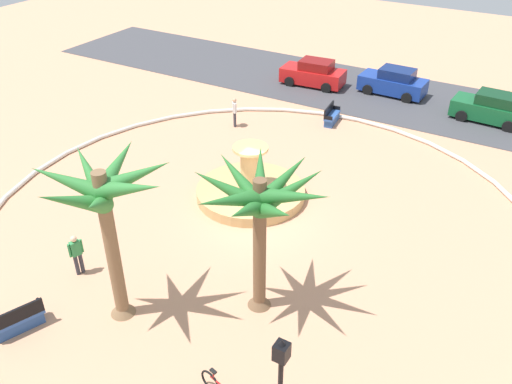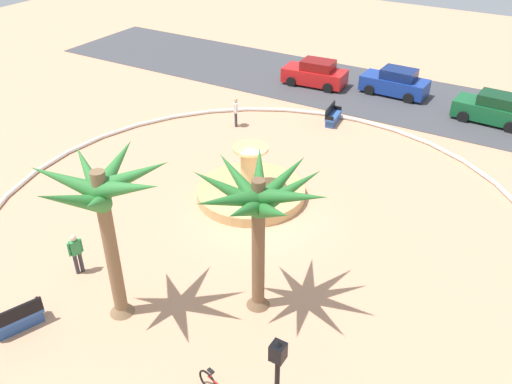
{
  "view_description": "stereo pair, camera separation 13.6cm",
  "coord_description": "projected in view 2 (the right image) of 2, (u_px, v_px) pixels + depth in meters",
  "views": [
    {
      "loc": [
        9.0,
        -15.53,
        12.62
      ],
      "look_at": [
        -0.35,
        0.4,
        1.0
      ],
      "focal_mm": 37.66,
      "sensor_mm": 36.0,
      "label": 1
    },
    {
      "loc": [
        9.11,
        -15.46,
        12.62
      ],
      "look_at": [
        -0.35,
        0.4,
        1.0
      ],
      "focal_mm": 37.66,
      "sensor_mm": 36.0,
      "label": 2
    }
  ],
  "objects": [
    {
      "name": "person_cyclist_photo",
      "position": [
        236.0,
        111.0,
        28.98
      ],
      "size": [
        0.37,
        0.44,
        1.62
      ],
      "color": "#33333D",
      "rests_on": "ground"
    },
    {
      "name": "palm_tree_by_curb",
      "position": [
        103.0,
        202.0,
        15.23
      ],
      "size": [
        4.04,
        3.97,
        5.55
      ],
      "color": "brown",
      "rests_on": "ground"
    },
    {
      "name": "parked_car_leftmost",
      "position": [
        315.0,
        74.0,
        34.25
      ],
      "size": [
        4.12,
        2.16,
        1.67
      ],
      "color": "red",
      "rests_on": "ground"
    },
    {
      "name": "person_pedestrian_stroll",
      "position": [
        76.0,
        252.0,
        18.67
      ],
      "size": [
        0.3,
        0.5,
        1.62
      ],
      "color": "#33333D",
      "rests_on": "ground"
    },
    {
      "name": "fountain",
      "position": [
        251.0,
        190.0,
        23.19
      ],
      "size": [
        4.7,
        4.7,
        2.44
      ],
      "color": "tan",
      "rests_on": "ground"
    },
    {
      "name": "bench_west",
      "position": [
        17.0,
        320.0,
        16.7
      ],
      "size": [
        1.04,
        1.67,
        1.0
      ],
      "color": "#335BA8",
      "rests_on": "ground"
    },
    {
      "name": "plaza_curb",
      "position": [
        258.0,
        217.0,
        21.86
      ],
      "size": [
        22.27,
        22.27,
        0.2
      ],
      "primitive_type": "torus",
      "color": "silver",
      "rests_on": "ground"
    },
    {
      "name": "palm_tree_near_fountain",
      "position": [
        259.0,
        203.0,
        15.64
      ],
      "size": [
        4.27,
        4.22,
        5.08
      ],
      "color": "brown",
      "rests_on": "ground"
    },
    {
      "name": "street_asphalt",
      "position": [
        386.0,
        95.0,
        33.19
      ],
      "size": [
        48.0,
        8.0,
        0.03
      ],
      "primitive_type": "cube",
      "color": "#424247",
      "rests_on": "ground"
    },
    {
      "name": "bench_east",
      "position": [
        333.0,
        117.0,
        29.61
      ],
      "size": [
        0.68,
        1.65,
        1.0
      ],
      "color": "#335BA8",
      "rests_on": "ground"
    },
    {
      "name": "ground_plane",
      "position": [
        258.0,
        219.0,
        21.91
      ],
      "size": [
        80.0,
        80.0,
        0.0
      ],
      "primitive_type": "plane",
      "color": "tan"
    },
    {
      "name": "parked_car_third",
      "position": [
        493.0,
        109.0,
        29.5
      ],
      "size": [
        4.09,
        2.09,
        1.67
      ],
      "color": "#145B2D",
      "rests_on": "ground"
    },
    {
      "name": "parked_car_second",
      "position": [
        395.0,
        83.0,
        32.9
      ],
      "size": [
        4.05,
        2.01,
        1.67
      ],
      "color": "navy",
      "rests_on": "ground"
    }
  ]
}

